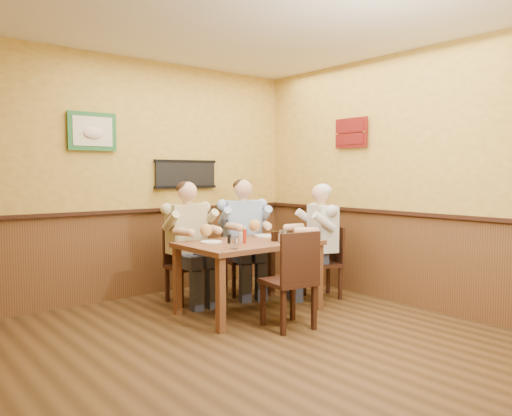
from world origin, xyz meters
The scene contains 17 objects.
room centered at (0.14, 0.17, 1.69)m, with size 5.02×5.03×2.81m.
dining_table centered at (0.93, 1.11, 0.66)m, with size 1.40×0.90×0.75m.
chair_back_left centered at (0.62, 1.86, 0.43)m, with size 0.40×0.40×0.86m, color #331A10, non-canonical shape.
chair_back_right centered at (1.35, 1.78, 0.44)m, with size 0.40×0.40×0.87m, color #331A10, non-canonical shape.
chair_right_end centered at (1.97, 1.05, 0.42)m, with size 0.39×0.39×0.84m, color #331A10, non-canonical shape.
chair_near_side centered at (0.89, 0.46, 0.46)m, with size 0.43×0.43×0.93m, color #331A10, non-canonical shape.
diner_tan_shirt centered at (0.62, 1.86, 0.62)m, with size 0.57×0.57×1.23m, color beige, non-canonical shape.
diner_blue_polo centered at (1.35, 1.78, 0.62)m, with size 0.58×0.58×1.25m, color #8EABD6, non-canonical shape.
diner_white_elder centered at (1.97, 1.05, 0.60)m, with size 0.55×0.55×1.20m, color silver, non-canonical shape.
water_glass_left centered at (0.50, 0.79, 0.80)m, with size 0.07×0.07×0.11m, color silver.
water_glass_mid centered at (1.16, 0.84, 0.81)m, with size 0.08×0.08×0.12m, color white.
cola_tumbler centered at (1.15, 0.95, 0.80)m, with size 0.08×0.08×0.10m, color black.
hot_sauce_bottle centered at (0.81, 1.03, 0.83)m, with size 0.04×0.04×0.16m, color #B12512.
salt_shaker centered at (0.83, 1.12, 0.80)m, with size 0.04×0.04×0.10m, color white.
pepper_shaker centered at (0.67, 1.11, 0.80)m, with size 0.04×0.04×0.09m, color black.
plate_far_left centered at (0.57, 1.28, 0.76)m, with size 0.22×0.22×0.01m, color silver.
plate_far_right centered at (1.32, 1.32, 0.76)m, with size 0.25×0.25×0.02m, color white.
Camera 1 is at (-2.27, -2.96, 1.46)m, focal length 35.00 mm.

